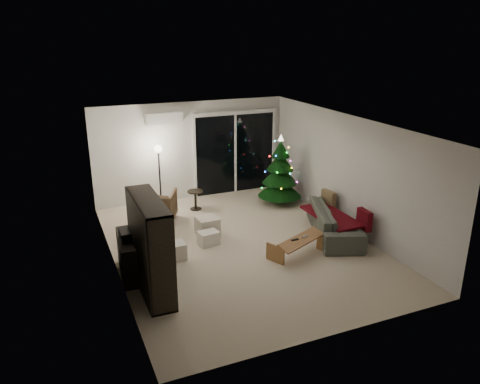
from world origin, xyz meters
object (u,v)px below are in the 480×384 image
Objects in this scene: media_cabinet at (132,256)px; coffee_table at (301,248)px; bookshelf at (138,248)px; christmas_tree at (280,170)px; sofa at (335,221)px; armchair at (158,206)px.

coffee_table is at bearing -6.80° from media_cabinet.
bookshelf is 1.41× the size of media_cabinet.
media_cabinet is 4.72m from christmas_tree.
christmas_tree reaches higher than coffee_table.
coffee_table is (-1.17, -0.62, -0.12)m from sofa.
media_cabinet is at bearing 66.25° from bookshelf.
media_cabinet reaches higher than sofa.
coffee_table is (3.13, -0.59, -0.17)m from media_cabinet.
media_cabinet is (0.00, 0.69, -0.45)m from bookshelf.
armchair reaches higher than media_cabinet.
armchair is (1.02, 2.27, 0.00)m from media_cabinet.
armchair is at bearing 179.43° from christmas_tree.
christmas_tree is at bearing -155.61° from armchair.
bookshelf is at bearing -86.13° from media_cabinet.
sofa is at bearing -85.49° from christmas_tree.
christmas_tree is (1.00, 2.83, 0.70)m from coffee_table.
bookshelf is at bearing -144.64° from christmas_tree.
christmas_tree is at bearing 32.37° from media_cabinet.
armchair reaches higher than sofa.
media_cabinet is 0.55× the size of sofa.
media_cabinet is 4.30m from sofa.
bookshelf reaches higher than sofa.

